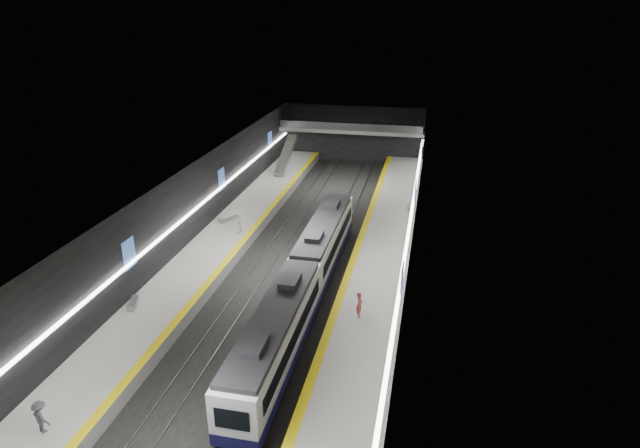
% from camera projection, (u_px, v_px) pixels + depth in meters
% --- Properties ---
extents(ground, '(70.00, 70.00, 0.00)m').
position_uv_depth(ground, '(290.00, 271.00, 46.11)').
color(ground, black).
rests_on(ground, ground).
extents(ceiling, '(20.00, 70.00, 0.04)m').
position_uv_depth(ceiling, '(288.00, 183.00, 43.01)').
color(ceiling, beige).
rests_on(ceiling, wall_left).
extents(wall_left, '(0.04, 70.00, 8.00)m').
position_uv_depth(wall_left, '(178.00, 219.00, 46.50)').
color(wall_left, black).
rests_on(wall_left, ground).
extents(wall_right, '(0.04, 70.00, 8.00)m').
position_uv_depth(wall_right, '(410.00, 239.00, 42.62)').
color(wall_right, black).
rests_on(wall_right, ground).
extents(wall_back, '(20.00, 0.04, 8.00)m').
position_uv_depth(wall_back, '(353.00, 134.00, 76.11)').
color(wall_back, black).
rests_on(wall_back, ground).
extents(platform_left, '(5.00, 70.00, 1.00)m').
position_uv_depth(platform_left, '(208.00, 258.00, 47.37)').
color(platform_left, slate).
rests_on(platform_left, ground).
extents(tile_surface_left, '(5.00, 70.00, 0.02)m').
position_uv_depth(tile_surface_left, '(208.00, 253.00, 47.18)').
color(tile_surface_left, '#B2B2AD').
rests_on(tile_surface_left, platform_left).
extents(tactile_strip_left, '(0.60, 70.00, 0.02)m').
position_uv_depth(tactile_strip_left, '(231.00, 255.00, 46.74)').
color(tactile_strip_left, yellow).
rests_on(tactile_strip_left, platform_left).
extents(platform_right, '(5.00, 70.00, 1.00)m').
position_uv_depth(platform_right, '(377.00, 275.00, 44.46)').
color(platform_right, slate).
rests_on(platform_right, ground).
extents(tile_surface_right, '(5.00, 70.00, 0.02)m').
position_uv_depth(tile_surface_right, '(377.00, 270.00, 44.27)').
color(tile_surface_right, '#B2B2AD').
rests_on(tile_surface_right, platform_right).
extents(tactile_strip_right, '(0.60, 70.00, 0.02)m').
position_uv_depth(tactile_strip_right, '(351.00, 267.00, 44.69)').
color(tactile_strip_right, yellow).
rests_on(tactile_strip_right, platform_right).
extents(rails, '(6.52, 70.00, 0.12)m').
position_uv_depth(rails, '(290.00, 271.00, 46.09)').
color(rails, gray).
rests_on(rails, ground).
extents(train, '(2.69, 30.04, 3.60)m').
position_uv_depth(train, '(304.00, 280.00, 40.17)').
color(train, '#11103D').
rests_on(train, ground).
extents(ad_posters, '(19.94, 53.50, 2.20)m').
position_uv_depth(ad_posters, '(292.00, 219.00, 45.27)').
color(ad_posters, '#3D5EB7').
rests_on(ad_posters, wall_left).
extents(cove_light_left, '(0.25, 68.60, 0.12)m').
position_uv_depth(cove_light_left, '(180.00, 222.00, 46.54)').
color(cove_light_left, white).
rests_on(cove_light_left, wall_left).
extents(cove_light_right, '(0.25, 68.60, 0.12)m').
position_uv_depth(cove_light_right, '(407.00, 241.00, 42.74)').
color(cove_light_right, white).
rests_on(cove_light_right, wall_right).
extents(mezzanine_bridge, '(20.00, 3.00, 1.50)m').
position_uv_depth(mezzanine_bridge, '(351.00, 130.00, 73.84)').
color(mezzanine_bridge, gray).
rests_on(mezzanine_bridge, wall_left).
extents(escalator, '(1.20, 7.50, 3.92)m').
position_uv_depth(escalator, '(286.00, 155.00, 69.88)').
color(escalator, '#99999E').
rests_on(escalator, platform_left).
extents(bench_left_near, '(0.99, 1.84, 0.43)m').
position_uv_depth(bench_left_near, '(133.00, 303.00, 38.93)').
color(bench_left_near, '#99999E').
rests_on(bench_left_near, platform_left).
extents(bench_left_far, '(1.36, 2.12, 0.50)m').
position_uv_depth(bench_left_far, '(228.00, 218.00, 54.05)').
color(bench_left_far, '#99999E').
rests_on(bench_left_far, platform_left).
extents(bench_right_far, '(0.60, 1.78, 0.43)m').
position_uv_depth(bench_right_far, '(410.00, 207.00, 57.13)').
color(bench_right_far, '#99999E').
rests_on(bench_right_far, platform_right).
extents(passenger_right_a, '(0.47, 0.71, 1.91)m').
position_uv_depth(passenger_right_a, '(359.00, 305.00, 37.34)').
color(passenger_right_a, '#BE4749').
rests_on(passenger_right_a, platform_right).
extents(passenger_left_a, '(0.53, 1.11, 1.85)m').
position_uv_depth(passenger_left_a, '(240.00, 224.00, 50.98)').
color(passenger_left_a, silver).
rests_on(passenger_left_a, platform_left).
extents(passenger_left_b, '(1.37, 1.05, 1.87)m').
position_uv_depth(passenger_left_b, '(41.00, 417.00, 27.33)').
color(passenger_left_b, '#47454E').
rests_on(passenger_left_b, platform_left).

